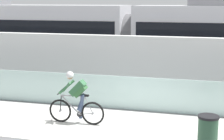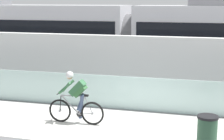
# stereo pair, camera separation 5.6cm
# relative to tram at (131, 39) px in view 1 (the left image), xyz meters

# --- Properties ---
(ground_plane) EXTENTS (200.00, 200.00, 0.00)m
(ground_plane) POSITION_rel_tram_xyz_m (1.20, -6.85, -1.89)
(ground_plane) COLOR slate
(bike_path_deck) EXTENTS (32.00, 3.20, 0.01)m
(bike_path_deck) POSITION_rel_tram_xyz_m (1.20, -6.85, -1.89)
(bike_path_deck) COLOR silver
(bike_path_deck) RESTS_ON ground
(glass_parapet) EXTENTS (32.00, 0.05, 1.15)m
(glass_parapet) POSITION_rel_tram_xyz_m (1.20, -5.00, -1.32)
(glass_parapet) COLOR silver
(glass_parapet) RESTS_ON ground
(concrete_barrier_wall) EXTENTS (32.00, 0.36, 2.36)m
(concrete_barrier_wall) POSITION_rel_tram_xyz_m (1.20, -3.20, -0.71)
(concrete_barrier_wall) COLOR white
(concrete_barrier_wall) RESTS_ON ground
(tram_rail_near) EXTENTS (32.00, 0.08, 0.01)m
(tram_rail_near) POSITION_rel_tram_xyz_m (1.20, -0.72, -1.89)
(tram_rail_near) COLOR #595654
(tram_rail_near) RESTS_ON ground
(tram_rail_far) EXTENTS (32.00, 0.08, 0.01)m
(tram_rail_far) POSITION_rel_tram_xyz_m (1.20, 0.72, -1.89)
(tram_rail_far) COLOR #595654
(tram_rail_far) RESTS_ON ground
(tram) EXTENTS (22.56, 2.54, 3.81)m
(tram) POSITION_rel_tram_xyz_m (0.00, 0.00, 0.00)
(tram) COLOR silver
(tram) RESTS_ON ground
(cyclist_on_bike) EXTENTS (1.77, 0.58, 1.61)m
(cyclist_on_bike) POSITION_rel_tram_xyz_m (-0.18, -6.85, -1.11)
(cyclist_on_bike) COLOR black
(cyclist_on_bike) RESTS_ON ground
(trash_bin) EXTENTS (0.51, 0.51, 0.96)m
(trash_bin) POSITION_rel_tram_xyz_m (3.69, -8.10, -1.41)
(trash_bin) COLOR #33593F
(trash_bin) RESTS_ON ground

